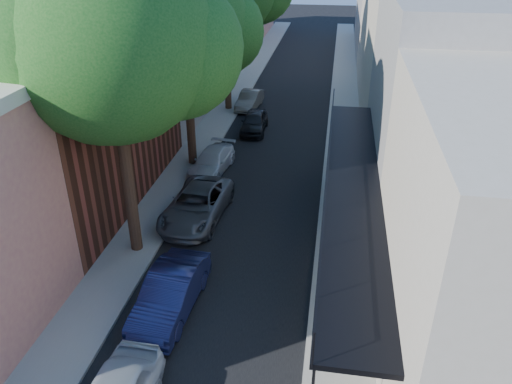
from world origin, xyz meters
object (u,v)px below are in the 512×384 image
at_px(parked_car_b, 170,293).
at_px(parked_car_e, 254,122).
at_px(oak_mid, 193,25).
at_px(parked_car_c, 197,205).
at_px(oak_near, 126,41).
at_px(parked_car_f, 250,100).
at_px(parked_car_d, 212,161).

bearing_deg(parked_car_b, parked_car_e, 93.08).
xyz_separation_m(oak_mid, parked_car_c, (1.29, -5.54, -6.39)).
bearing_deg(oak_near, parked_car_b, -59.82).
xyz_separation_m(oak_near, parked_car_e, (1.97, 12.98, -7.27)).
bearing_deg(oak_near, oak_mid, 90.37).
bearing_deg(oak_mid, oak_near, -89.63).
xyz_separation_m(oak_mid, parked_car_e, (2.02, 5.01, -6.45)).
xyz_separation_m(parked_car_b, parked_car_c, (-0.69, 5.75, -0.02)).
height_order(oak_near, oak_mid, oak_near).
xyz_separation_m(parked_car_b, parked_car_f, (-1.00, 20.61, -0.10)).
relative_size(parked_car_c, parked_car_e, 1.35).
bearing_deg(oak_mid, parked_car_c, -76.86).
height_order(oak_near, parked_car_e, oak_near).
height_order(oak_mid, parked_car_f, oak_mid).
bearing_deg(parked_car_b, parked_car_f, 95.97).
bearing_deg(parked_car_d, oak_near, -89.30).
relative_size(parked_car_c, parked_car_d, 1.25).
height_order(parked_car_e, parked_car_f, parked_car_e).
relative_size(oak_near, parked_car_b, 2.71).
relative_size(parked_car_b, parked_car_e, 1.18).
distance_m(oak_mid, parked_car_b, 13.11).
relative_size(parked_car_b, parked_car_f, 1.17).
xyz_separation_m(parked_car_c, parked_car_d, (-0.48, 4.63, -0.11)).
bearing_deg(oak_mid, parked_car_d, -47.92).
bearing_deg(parked_car_d, parked_car_e, 85.45).
relative_size(parked_car_d, parked_car_e, 1.08).
distance_m(oak_mid, parked_car_f, 11.38).
height_order(oak_mid, parked_car_b, oak_mid).
distance_m(oak_near, parked_car_c, 7.71).
relative_size(oak_near, parked_car_f, 3.19).
height_order(parked_car_b, parked_car_e, parked_car_b).
height_order(parked_car_b, parked_car_d, parked_car_b).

